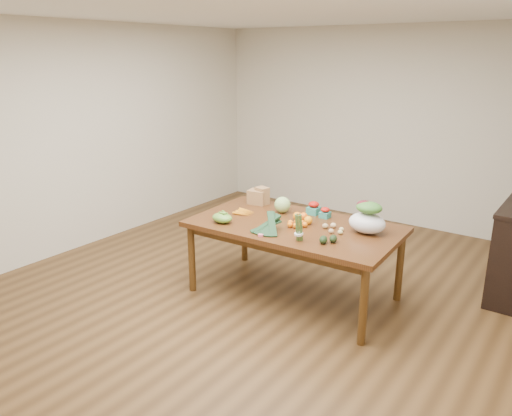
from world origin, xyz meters
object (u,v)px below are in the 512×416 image
Objects in this scene: paper_bag at (258,196)px; salad_bag at (367,219)px; mandarin_cluster at (297,223)px; asparagus_bundle at (299,227)px; kale_bunch at (267,225)px; dining_table at (294,260)px; cabbage at (282,205)px.

salad_bag reaches higher than paper_bag.
mandarin_cluster is 0.52× the size of salad_bag.
salad_bag is at bearing 50.92° from asparagus_bundle.
asparagus_bundle reaches higher than mandarin_cluster.
salad_bag is at bearing 33.53° from kale_bunch.
asparagus_bundle is (0.26, -0.36, 0.50)m from dining_table.
dining_table is 0.59m from kale_bunch.
kale_bunch is at bearing -143.92° from salad_bag.
paper_bag is 0.84m from mandarin_cluster.
cabbage is 0.64m from kale_bunch.
mandarin_cluster is at bearing -28.11° from paper_bag.
salad_bag reaches higher than cabbage.
salad_bag is (0.60, 0.23, 0.09)m from mandarin_cluster.
asparagus_bundle is (0.94, -0.71, 0.03)m from paper_bag.
paper_bag reaches higher than dining_table.
dining_table is at bearing 139.54° from mandarin_cluster.
cabbage reaches higher than kale_bunch.
asparagus_bundle reaches higher than cabbage.
cabbage is 0.46m from mandarin_cluster.
asparagus_bundle is (0.20, -0.31, 0.08)m from mandarin_cluster.
dining_table is 7.49× the size of paper_bag.
paper_bag is at bearing 172.92° from salad_bag.
mandarin_cluster is 0.72× the size of asparagus_bundle.
paper_bag is at bearing 140.66° from asparagus_bundle.
paper_bag reaches higher than kale_bunch.
mandarin_cluster is 0.38m from asparagus_bundle.
asparagus_bundle is at bearing -47.25° from cabbage.
dining_table is 5.76× the size of salad_bag.
dining_table is 7.92× the size of asparagus_bundle.
kale_bunch is 0.92m from salad_bag.
cabbage is 0.92× the size of mandarin_cluster.
kale_bunch reaches higher than mandarin_cluster.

